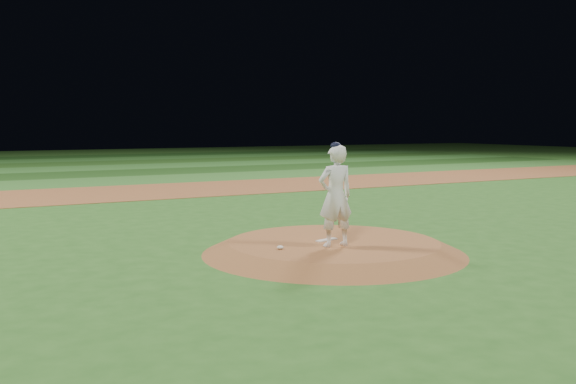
# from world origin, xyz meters

# --- Properties ---
(ground) EXTENTS (120.00, 120.00, 0.00)m
(ground) POSITION_xyz_m (0.00, 0.00, 0.00)
(ground) COLOR #2A5F1E
(ground) RESTS_ON ground
(infield_dirt_band) EXTENTS (70.00, 6.00, 0.02)m
(infield_dirt_band) POSITION_xyz_m (0.00, 14.00, 0.01)
(infield_dirt_band) COLOR brown
(infield_dirt_band) RESTS_ON ground
(outfield_stripe_0) EXTENTS (70.00, 5.00, 0.02)m
(outfield_stripe_0) POSITION_xyz_m (0.00, 19.50, 0.01)
(outfield_stripe_0) COLOR #316B27
(outfield_stripe_0) RESTS_ON ground
(outfield_stripe_1) EXTENTS (70.00, 5.00, 0.02)m
(outfield_stripe_1) POSITION_xyz_m (0.00, 24.50, 0.01)
(outfield_stripe_1) COLOR #1C4516
(outfield_stripe_1) RESTS_ON ground
(outfield_stripe_2) EXTENTS (70.00, 5.00, 0.02)m
(outfield_stripe_2) POSITION_xyz_m (0.00, 29.50, 0.01)
(outfield_stripe_2) COLOR #2F6E28
(outfield_stripe_2) RESTS_ON ground
(outfield_stripe_3) EXTENTS (70.00, 5.00, 0.02)m
(outfield_stripe_3) POSITION_xyz_m (0.00, 34.50, 0.01)
(outfield_stripe_3) COLOR #224F19
(outfield_stripe_3) RESTS_ON ground
(outfield_stripe_4) EXTENTS (70.00, 5.00, 0.02)m
(outfield_stripe_4) POSITION_xyz_m (0.00, 39.50, 0.01)
(outfield_stripe_4) COLOR #2D6926
(outfield_stripe_4) RESTS_ON ground
(outfield_stripe_5) EXTENTS (70.00, 5.00, 0.02)m
(outfield_stripe_5) POSITION_xyz_m (0.00, 44.50, 0.01)
(outfield_stripe_5) COLOR #1C4817
(outfield_stripe_5) RESTS_ON ground
(pitchers_mound) EXTENTS (5.50, 5.50, 0.25)m
(pitchers_mound) POSITION_xyz_m (0.00, 0.00, 0.12)
(pitchers_mound) COLOR #93562D
(pitchers_mound) RESTS_ON ground
(pitching_rubber) EXTENTS (0.55, 0.27, 0.03)m
(pitching_rubber) POSITION_xyz_m (-0.08, 0.14, 0.26)
(pitching_rubber) COLOR white
(pitching_rubber) RESTS_ON pitchers_mound
(rosin_bag) EXTENTS (0.13, 0.13, 0.07)m
(rosin_bag) POSITION_xyz_m (-1.39, -0.24, 0.29)
(rosin_bag) COLOR white
(rosin_bag) RESTS_ON pitchers_mound
(pitcher_on_mound) EXTENTS (0.77, 0.54, 2.09)m
(pitcher_on_mound) POSITION_xyz_m (-0.27, -0.48, 1.27)
(pitcher_on_mound) COLOR white
(pitcher_on_mound) RESTS_ON pitchers_mound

